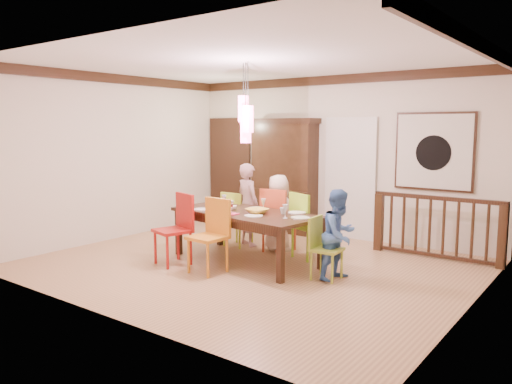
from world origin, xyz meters
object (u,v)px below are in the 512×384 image
Objects in this scene: person_far_left at (248,205)px; person_far_mid at (278,213)px; dining_table at (246,217)px; chair_far_left at (238,215)px; person_end_right at (339,235)px; balustrade at (437,226)px; chair_end_right at (327,244)px; china_hutch at (284,175)px.

person_far_left reaches higher than person_far_mid.
chair_far_left is at bearing 142.50° from dining_table.
person_far_mid is 1.04× the size of person_end_right.
person_far_mid reaches higher than person_end_right.
chair_end_right is at bearing -113.62° from balustrade.
person_far_mid is at bearing 95.31° from dining_table.
person_end_right reaches higher than balustrade.
dining_table is 1.92× the size of person_far_mid.
chair_far_left is 2.33m from person_end_right.
person_end_right is at bearing -43.41° from china_hutch.
balustrade is 1.95m from person_end_right.
chair_far_left is at bearing 82.58° from person_end_right.
china_hutch is 1.55× the size of person_far_left.
dining_table is at bearing 100.48° from person_end_right.
balustrade reaches higher than chair_end_right.
dining_table is 2.89m from balustrade.
dining_table is 1.71× the size of person_far_left.
chair_far_left is at bearing 66.14° from chair_end_right.
chair_far_left is at bearing -158.81° from balustrade.
person_far_left is (0.11, 0.14, 0.17)m from chair_far_left.
person_end_right is (2.12, -0.81, -0.10)m from person_far_left.
chair_end_right is at bearing 166.94° from person_far_mid.
china_hutch is (-0.06, 1.49, 0.55)m from chair_far_left.
dining_table is at bearing -140.39° from balustrade.
china_hutch is 1.66m from person_far_mid.
dining_table is at bearing -70.57° from china_hutch.
balustrade is (2.93, 1.15, -0.03)m from chair_far_left.
balustrade is at bearing -6.60° from china_hutch.
person_far_left is 1.12× the size of person_far_mid.
person_far_left is (0.17, -1.36, -0.39)m from china_hutch.
person_far_mid is (0.63, -0.02, -0.08)m from person_far_left.
person_far_mid is (0.80, -1.38, -0.46)m from china_hutch.
balustrade is (0.83, 1.92, 0.03)m from chair_end_right.
person_far_mid is at bearing -162.60° from person_far_left.
chair_end_right is 1.63m from person_far_mid.
person_far_left is at bearing -82.78° from china_hutch.
person_far_left reaches higher than chair_far_left.
chair_far_left is 2.23m from chair_end_right.
chair_end_right is at bearing 175.09° from person_far_left.
chair_far_left is 0.75m from person_far_mid.
person_far_left is 1.16× the size of person_end_right.
china_hutch is at bearing 55.98° from person_end_right.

